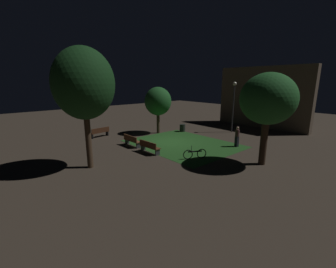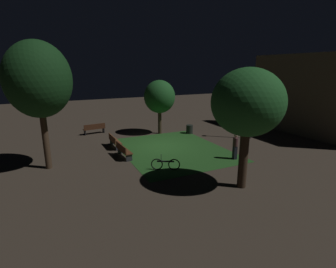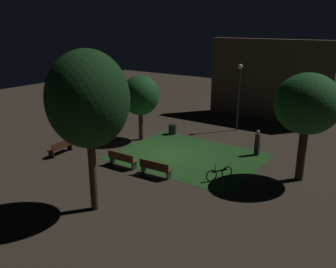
% 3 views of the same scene
% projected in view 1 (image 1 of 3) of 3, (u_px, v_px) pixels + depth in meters
% --- Properties ---
extents(ground_plane, '(60.00, 60.00, 0.00)m').
position_uv_depth(ground_plane, '(171.00, 142.00, 19.03)').
color(ground_plane, '#3D3328').
extents(grass_lawn, '(8.59, 6.77, 0.01)m').
position_uv_depth(grass_lawn, '(183.00, 144.00, 18.52)').
color(grass_lawn, '#23511E').
rests_on(grass_lawn, ground).
extents(bench_by_lamp, '(1.81, 0.52, 0.88)m').
position_uv_depth(bench_by_lamp, '(132.00, 140.00, 17.76)').
color(bench_by_lamp, brown).
rests_on(bench_by_lamp, ground).
extents(bench_path_side, '(1.82, 0.58, 0.88)m').
position_uv_depth(bench_path_side, '(149.00, 147.00, 16.05)').
color(bench_path_side, '#512D19').
rests_on(bench_path_side, ground).
extents(bench_back_row, '(0.70, 1.85, 0.88)m').
position_uv_depth(bench_back_row, '(100.00, 132.00, 20.66)').
color(bench_back_row, '#422314').
rests_on(bench_back_row, ground).
extents(tree_tall_center, '(3.38, 3.38, 6.90)m').
position_uv_depth(tree_tall_center, '(84.00, 84.00, 12.36)').
color(tree_tall_center, '#423021').
rests_on(tree_tall_center, ground).
extents(tree_back_right, '(2.59, 2.59, 4.51)m').
position_uv_depth(tree_back_right, '(158.00, 101.00, 21.68)').
color(tree_back_right, '#38281C').
rests_on(tree_back_right, ground).
extents(tree_left_canopy, '(3.22, 3.22, 5.55)m').
position_uv_depth(tree_left_canopy, '(268.00, 99.00, 13.09)').
color(tree_left_canopy, '#38281C').
rests_on(tree_left_canopy, ground).
extents(lamp_post_plaza_east, '(0.36, 0.36, 4.98)m').
position_uv_depth(lamp_post_plaza_east, '(234.00, 99.00, 22.06)').
color(lamp_post_plaza_east, '#333338').
rests_on(lamp_post_plaza_east, ground).
extents(trash_bin, '(0.57, 0.57, 0.74)m').
position_uv_depth(trash_bin, '(182.00, 128.00, 22.98)').
color(trash_bin, black).
rests_on(trash_bin, ground).
extents(bicycle, '(0.82, 1.45, 0.93)m').
position_uv_depth(bicycle, '(195.00, 154.00, 14.87)').
color(bicycle, black).
rests_on(bicycle, ground).
extents(pedestrian, '(0.32, 0.32, 1.61)m').
position_uv_depth(pedestrian, '(237.00, 136.00, 17.54)').
color(pedestrian, black).
rests_on(pedestrian, ground).
extents(building_wall_backdrop, '(10.21, 0.80, 6.59)m').
position_uv_depth(building_wall_backdrop, '(262.00, 97.00, 24.62)').
color(building_wall_backdrop, brown).
rests_on(building_wall_backdrop, ground).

